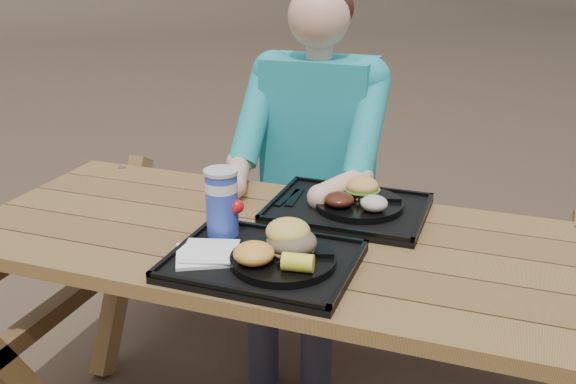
% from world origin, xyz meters
% --- Properties ---
extents(picnic_table, '(1.80, 1.49, 0.75)m').
position_xyz_m(picnic_table, '(0.00, 0.00, 0.38)').
color(picnic_table, '#999999').
rests_on(picnic_table, ground).
extents(tray_near, '(0.45, 0.35, 0.02)m').
position_xyz_m(tray_near, '(0.00, -0.18, 0.76)').
color(tray_near, black).
rests_on(tray_near, picnic_table).
extents(tray_far, '(0.45, 0.35, 0.02)m').
position_xyz_m(tray_far, '(0.11, 0.21, 0.76)').
color(tray_far, black).
rests_on(tray_far, picnic_table).
extents(plate_near, '(0.26, 0.26, 0.02)m').
position_xyz_m(plate_near, '(0.06, -0.19, 0.78)').
color(plate_near, black).
rests_on(plate_near, tray_near).
extents(plate_far, '(0.26, 0.26, 0.02)m').
position_xyz_m(plate_far, '(0.14, 0.22, 0.78)').
color(plate_far, black).
rests_on(plate_far, tray_far).
extents(napkin_stack, '(0.19, 0.19, 0.02)m').
position_xyz_m(napkin_stack, '(-0.14, -0.22, 0.78)').
color(napkin_stack, white).
rests_on(napkin_stack, tray_near).
extents(soda_cup, '(0.09, 0.09, 0.17)m').
position_xyz_m(soda_cup, '(-0.15, -0.08, 0.86)').
color(soda_cup, '#1630A8').
rests_on(soda_cup, tray_near).
extents(condiment_bbq, '(0.05, 0.05, 0.03)m').
position_xyz_m(condiment_bbq, '(-0.00, -0.06, 0.78)').
color(condiment_bbq, black).
rests_on(condiment_bbq, tray_near).
extents(condiment_mustard, '(0.05, 0.05, 0.03)m').
position_xyz_m(condiment_mustard, '(0.06, -0.06, 0.78)').
color(condiment_mustard, yellow).
rests_on(condiment_mustard, tray_near).
extents(sandwich, '(0.12, 0.12, 0.12)m').
position_xyz_m(sandwich, '(0.07, -0.15, 0.85)').
color(sandwich, '#E9C052').
rests_on(sandwich, plate_near).
extents(mac_cheese, '(0.10, 0.10, 0.05)m').
position_xyz_m(mac_cheese, '(0.00, -0.24, 0.81)').
color(mac_cheese, '#FFAE43').
rests_on(mac_cheese, plate_near).
extents(corn_cob, '(0.08, 0.08, 0.04)m').
position_xyz_m(corn_cob, '(0.11, -0.25, 0.81)').
color(corn_cob, '#FFF735').
rests_on(corn_cob, plate_near).
extents(cutlery_far, '(0.04, 0.15, 0.01)m').
position_xyz_m(cutlery_far, '(-0.06, 0.22, 0.77)').
color(cutlery_far, black).
rests_on(cutlery_far, tray_far).
extents(burger, '(0.10, 0.10, 0.09)m').
position_xyz_m(burger, '(0.14, 0.26, 0.83)').
color(burger, '#E1A64F').
rests_on(burger, plate_far).
extents(baked_beans, '(0.09, 0.09, 0.04)m').
position_xyz_m(baked_beans, '(0.10, 0.16, 0.81)').
color(baked_beans, '#441A0D').
rests_on(baked_beans, plate_far).
extents(potato_salad, '(0.08, 0.08, 0.04)m').
position_xyz_m(potato_salad, '(0.20, 0.16, 0.81)').
color(potato_salad, beige).
rests_on(potato_salad, plate_far).
extents(diner, '(0.48, 0.84, 1.28)m').
position_xyz_m(diner, '(-0.11, 0.62, 0.64)').
color(diner, '#1BC2B1').
rests_on(diner, ground).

